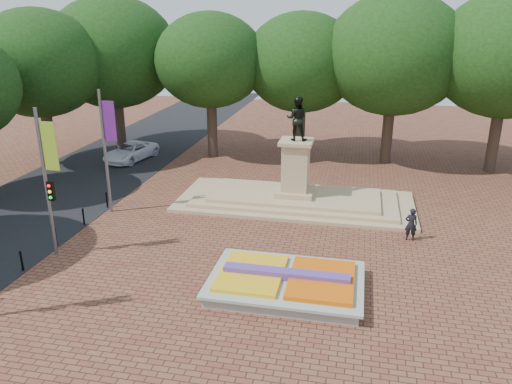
{
  "coord_description": "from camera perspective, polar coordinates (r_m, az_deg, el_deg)",
  "views": [
    {
      "loc": [
        3.55,
        -19.91,
        10.84
      ],
      "look_at": [
        -1.43,
        3.51,
        2.2
      ],
      "focal_mm": 35.0,
      "sensor_mm": 36.0,
      "label": 1
    }
  ],
  "objects": [
    {
      "name": "pedestrian",
      "position": [
        26.17,
        17.3,
        -3.54
      ],
      "size": [
        0.63,
        0.43,
        1.71
      ],
      "primitive_type": "imported",
      "rotation": [
        0.0,
        0.0,
        3.17
      ],
      "color": "black",
      "rests_on": "ground"
    },
    {
      "name": "asphalt_street",
      "position": [
        32.89,
        -23.22,
        -1.06
      ],
      "size": [
        9.0,
        90.0,
        0.02
      ],
      "primitive_type": "cube",
      "color": "black",
      "rests_on": "ground"
    },
    {
      "name": "banner_poles",
      "position": [
        24.09,
        -23.13,
        1.4
      ],
      "size": [
        0.88,
        11.17,
        7.0
      ],
      "color": "slate",
      "rests_on": "ground"
    },
    {
      "name": "flower_bed",
      "position": [
        20.89,
        3.51,
        -10.24
      ],
      "size": [
        6.3,
        4.3,
        0.91
      ],
      "color": "gray",
      "rests_on": "ground"
    },
    {
      "name": "ground",
      "position": [
        22.94,
        1.69,
        -8.36
      ],
      "size": [
        90.0,
        90.0,
        0.0
      ],
      "primitive_type": "plane",
      "color": "brown",
      "rests_on": "ground"
    },
    {
      "name": "bollard_row",
      "position": [
        25.46,
        -23.52,
        -5.82
      ],
      "size": [
        0.12,
        13.12,
        0.98
      ],
      "color": "black",
      "rests_on": "ground"
    },
    {
      "name": "van",
      "position": [
        39.95,
        -14.12,
        4.51
      ],
      "size": [
        3.24,
        5.26,
        1.36
      ],
      "primitive_type": "imported",
      "rotation": [
        0.0,
        0.0,
        -0.21
      ],
      "color": "white",
      "rests_on": "ground"
    },
    {
      "name": "tree_row_back",
      "position": [
        38.16,
        10.38,
        13.26
      ],
      "size": [
        44.8,
        8.8,
        10.43
      ],
      "color": "#32241B",
      "rests_on": "ground"
    },
    {
      "name": "monument",
      "position": [
        29.84,
        4.48,
        0.29
      ],
      "size": [
        14.0,
        6.0,
        6.4
      ],
      "color": "tan",
      "rests_on": "ground"
    }
  ]
}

